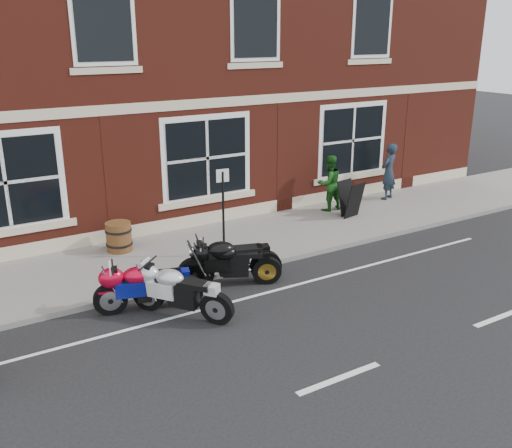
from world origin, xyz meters
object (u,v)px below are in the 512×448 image
Objects in this scene: moto_sport_black at (231,262)px; moto_sport_silver at (180,289)px; a_board_sign at (350,199)px; parking_sign at (223,207)px; moto_naked_black at (228,259)px; pedestrian_left at (389,171)px; pedestrian_right at (329,183)px; barrel_planter at (119,237)px; moto_sport_red at (146,284)px.

moto_sport_silver is (-1.51, -0.74, 0.02)m from moto_sport_black.
a_board_sign is at bearing -12.91° from moto_sport_silver.
moto_naked_black is at bearing -105.64° from parking_sign.
parking_sign reaches higher than pedestrian_left.
moto_naked_black is 1.33× the size of pedestrian_right.
pedestrian_right reaches higher than moto_naked_black.
a_board_sign is at bearing 100.54° from pedestrian_right.
moto_sport_red is at bearing -98.67° from barrel_planter.
moto_sport_silver is 1.75× the size of a_board_sign.
parking_sign is at bearing -43.83° from moto_sport_red.
moto_sport_red reaches higher than moto_sport_black.
parking_sign reaches higher than moto_sport_silver.
moto_sport_black is at bearing -129.65° from moto_naked_black.
moto_naked_black reaches higher than moto_sport_silver.
a_board_sign is at bearing -40.14° from moto_sport_black.
moto_sport_red is at bearing 114.67° from moto_naked_black.
moto_sport_silver is at bearing 29.66° from pedestrian_right.
pedestrian_right is at bearing 88.70° from a_board_sign.
a_board_sign is (-2.18, -0.79, -0.37)m from pedestrian_left.
moto_sport_black is 5.46m from a_board_sign.
moto_sport_silver reaches higher than moto_sport_black.
moto_sport_red reaches higher than barrel_planter.
moto_naked_black reaches higher than moto_sport_black.
parking_sign is at bearing 5.69° from moto_sport_black.
pedestrian_right is 0.88m from a_board_sign.
a_board_sign is (5.03, 2.10, 0.10)m from moto_sport_black.
moto_sport_black is 1.57m from parking_sign.
moto_sport_black is at bearing 30.71° from pedestrian_right.
parking_sign is (2.46, 1.43, 0.79)m from moto_sport_red.
pedestrian_left is 8.73m from barrel_planter.
parking_sign is (-4.39, -1.66, 0.39)m from pedestrian_right.
moto_sport_black is 5.70m from pedestrian_right.
moto_naked_black is 5.47m from a_board_sign.
moto_sport_silver is 7.14m from a_board_sign.
a_board_sign reaches higher than moto_sport_red.
moto_sport_silver reaches higher than moto_sport_red.
pedestrian_left is (7.22, 2.89, 0.47)m from moto_sport_black.
a_board_sign is at bearing -6.85° from barrel_planter.
moto_sport_silver is (0.45, -0.57, 0.01)m from moto_sport_red.
parking_sign reaches higher than moto_sport_black.
pedestrian_right is at bearing -6.65° from moto_sport_silver.
moto_sport_silver is at bearing -126.25° from parking_sign.
moto_sport_black is 0.10m from moto_naked_black.
a_board_sign reaches higher than moto_sport_silver.
moto_sport_red is at bearing 92.29° from moto_sport_silver.
moto_naked_black is 3.09× the size of barrel_planter.
moto_naked_black is 2.13× the size of a_board_sign.
pedestrian_left is (7.26, 2.83, 0.42)m from moto_naked_black.
moto_sport_silver is 7.37m from pedestrian_right.
pedestrian_right is 0.78× the size of parking_sign.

